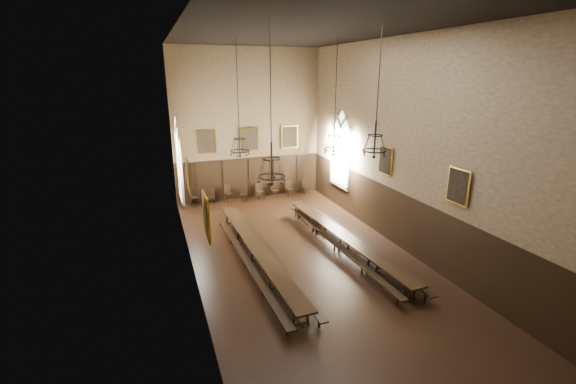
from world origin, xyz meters
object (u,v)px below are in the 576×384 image
table_left (257,254)px  chair_2 (229,196)px  chair_3 (244,196)px  chandelier_front_right (375,143)px  chair_1 (211,199)px  chair_7 (305,189)px  bench_left_inner (274,258)px  table_right (344,243)px  chair_0 (195,200)px  chandelier_front_left (272,167)px  bench_left_outer (244,260)px  bench_right_inner (335,245)px  chair_5 (275,193)px  chair_4 (260,194)px  chair_6 (289,191)px  chandelier_back_right (334,143)px  bench_right_outer (357,243)px

table_left → chair_2: (0.52, 8.36, -0.08)m
chair_3 → chandelier_front_right: 11.89m
chair_1 → chair_7: 6.09m
bench_left_inner → chair_7: (4.91, 8.60, -0.00)m
table_right → chair_7: chair_7 is taller
chair_0 → chair_7: bearing=11.6°
table_right → chandelier_front_left: size_ratio=1.98×
bench_left_outer → chair_3: 8.59m
bench_right_inner → chair_3: bearing=104.2°
chandelier_front_left → chair_5: bearing=71.9°
chair_4 → chair_5: 0.96m
chair_5 → chair_7: chair_5 is taller
bench_left_outer → chair_5: (3.98, 8.35, -0.01)m
bench_left_inner → chair_5: (2.80, 8.59, 0.01)m
bench_left_outer → chair_2: bearing=82.7°
table_right → chandelier_front_right: size_ratio=2.23×
bench_left_outer → chair_7: chair_7 is taller
bench_right_inner → chair_2: size_ratio=9.47×
chair_0 → chair_6: 5.95m
bench_right_inner → chair_7: chair_7 is taller
chair_0 → chair_4: (4.00, -0.06, -0.01)m
chair_2 → chair_7: size_ratio=1.16×
chandelier_front_left → chandelier_front_right: (3.91, 0.33, 0.50)m
table_left → chandelier_back_right: size_ratio=1.99×
chair_0 → bench_right_inner: bearing=-46.8°
bench_right_inner → chair_2: 8.92m
chair_2 → chandelier_back_right: bearing=-78.5°
chair_0 → chair_3: (2.95, -0.08, -0.05)m
table_right → chair_7: size_ratio=10.69×
chandelier_front_left → chandelier_front_right: 3.96m
chair_5 → chandelier_front_left: chandelier_front_left is taller
chair_4 → chandelier_front_left: size_ratio=0.21×
chandelier_back_right → bench_left_inner: bearing=-148.4°
chair_4 → chandelier_back_right: (1.84, -6.35, 4.14)m
chair_6 → chandelier_front_left: bearing=-125.7°
chair_4 → chandelier_front_left: (-2.61, -10.92, 4.35)m
chandelier_front_left → chandelier_back_right: bearing=45.8°
table_right → chandelier_front_left: bearing=-148.7°
chair_2 → chair_6: size_ratio=1.11×
chair_5 → chandelier_front_left: size_ratio=0.19×
bench_left_inner → chandelier_front_right: chandelier_front_right is taller
chair_1 → chair_2: chair_2 is taller
bench_left_inner → bench_right_inner: bearing=5.5°
bench_left_outer → chair_3: bearing=76.8°
chandelier_front_right → bench_right_outer: bearing=70.1°
chair_2 → table_left: bearing=-112.6°
chair_2 → chair_4: chair_2 is taller
bench_left_outer → table_left: bearing=7.5°
bench_left_inner → chair_4: size_ratio=9.46×
bench_right_inner → chandelier_back_right: 4.68m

